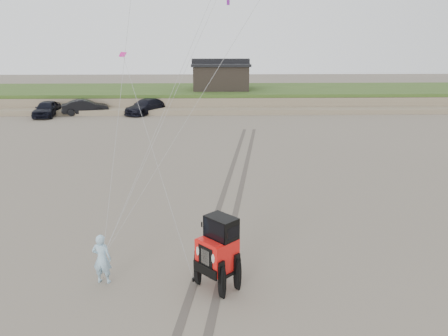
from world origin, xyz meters
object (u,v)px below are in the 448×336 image
Objects in this scene: cabin at (221,76)px; jeep at (217,260)px; truck_a at (47,109)px; man at (102,259)px; truck_b at (85,107)px; truck_c at (146,107)px.

jeep is (-0.91, -37.98, -2.33)m from cabin.
man reaches higher than truck_a.
truck_b is 0.92× the size of jeep.
truck_b is 34.05m from jeep.
truck_b is at bearing -154.86° from cabin.
man reaches higher than truck_b.
cabin is at bearing 135.25° from jeep.
truck_a is 0.91× the size of jeep.
cabin is at bearing -80.04° from truck_b.
man is (-4.44, -37.61, -2.43)m from cabin.
cabin is at bearing 71.11° from truck_c.
man is at bearing -96.73° from cabin.
truck_c is at bearing -103.15° from truck_b.
truck_a is at bearing -59.24° from man.
truck_a is at bearing 92.58° from truck_b.
truck_c is at bearing 148.48° from jeep.
man is (12.47, -30.17, 0.05)m from truck_a.
truck_c is 3.11× the size of man.
man is (3.16, -31.47, 0.08)m from truck_c.
cabin is 37.95m from man.
truck_a is 3.56m from truck_b.
jeep is 3.00× the size of man.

